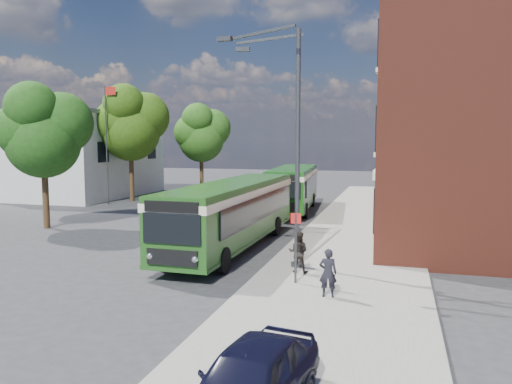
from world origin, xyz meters
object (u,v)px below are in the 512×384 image
(street_lamp, at_px, (288,144))
(parked_car, at_px, (251,381))
(bus_front, at_px, (233,208))
(bus_rear, at_px, (293,185))

(street_lamp, distance_m, parked_car, 11.31)
(street_lamp, xyz_separation_m, bus_front, (-3.25, 3.12, -2.96))
(street_lamp, bearing_deg, bus_rear, 100.96)
(bus_front, height_order, parked_car, bus_front)
(bus_front, xyz_separation_m, bus_rear, (0.19, 12.67, -0.00))
(bus_rear, relative_size, parked_car, 2.76)
(street_lamp, height_order, bus_rear, street_lamp)
(bus_front, distance_m, parked_car, 14.47)
(bus_front, bearing_deg, bus_rear, 89.13)
(bus_rear, xyz_separation_m, parked_car, (4.70, -26.25, -1.03))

